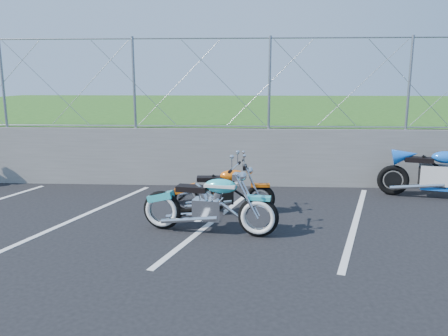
{
  "coord_description": "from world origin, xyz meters",
  "views": [
    {
      "loc": [
        0.52,
        -6.25,
        2.39
      ],
      "look_at": [
        0.12,
        1.3,
        0.84
      ],
      "focal_mm": 35.0,
      "sensor_mm": 36.0,
      "label": 1
    }
  ],
  "objects": [
    {
      "name": "ground",
      "position": [
        0.0,
        0.0,
        0.0
      ],
      "size": [
        90.0,
        90.0,
        0.0
      ],
      "primitive_type": "plane",
      "color": "black",
      "rests_on": "ground"
    },
    {
      "name": "retaining_wall",
      "position": [
        0.0,
        3.5,
        0.65
      ],
      "size": [
        30.0,
        0.22,
        1.3
      ],
      "primitive_type": "cube",
      "color": "slate",
      "rests_on": "ground"
    },
    {
      "name": "grass_field",
      "position": [
        0.0,
        13.5,
        0.65
      ],
      "size": [
        30.0,
        20.0,
        1.3
      ],
      "primitive_type": "cube",
      "color": "#245416",
      "rests_on": "ground"
    },
    {
      "name": "chain_link_fence",
      "position": [
        0.0,
        3.5,
        2.3
      ],
      "size": [
        28.0,
        0.03,
        2.0
      ],
      "color": "gray",
      "rests_on": "retaining_wall"
    },
    {
      "name": "parking_lines",
      "position": [
        1.2,
        1.0,
        0.0
      ],
      "size": [
        18.29,
        4.31,
        0.01
      ],
      "color": "silver",
      "rests_on": "ground"
    },
    {
      "name": "cruiser_turquoise",
      "position": [
        -0.04,
        0.3,
        0.44
      ],
      "size": [
        2.18,
        0.69,
        1.09
      ],
      "rotation": [
        0.0,
        0.0,
        -0.18
      ],
      "color": "black",
      "rests_on": "ground"
    },
    {
      "name": "naked_orange",
      "position": [
        0.13,
        1.31,
        0.4
      ],
      "size": [
        1.87,
        0.64,
        0.93
      ],
      "rotation": [
        0.0,
        0.0,
        0.05
      ],
      "color": "black",
      "rests_on": "ground"
    },
    {
      "name": "sportbike_blue",
      "position": [
        4.34,
        2.59,
        0.48
      ],
      "size": [
        2.12,
        0.78,
        1.12
      ],
      "rotation": [
        0.0,
        0.0,
        -0.24
      ],
      "color": "black",
      "rests_on": "ground"
    }
  ]
}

